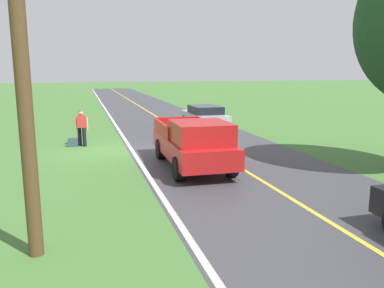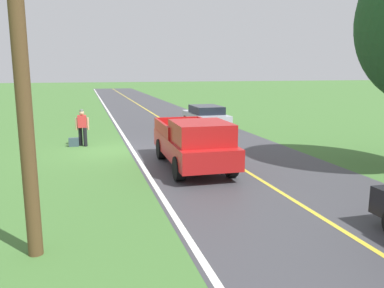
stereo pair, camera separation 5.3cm
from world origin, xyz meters
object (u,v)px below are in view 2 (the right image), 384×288
Objects in this scene: sedan_near_oncoming at (206,116)px; suitcase_carried at (74,142)px; hitchhiker_walking at (82,125)px; utility_pole_roadside at (18,33)px; pickup_truck_passing at (194,142)px.

suitcase_carried is at bearing 26.36° from sedan_near_oncoming.
utility_pole_roadside is (0.93, 11.20, 3.20)m from hitchhiker_walking.
suitcase_carried is 0.10× the size of sedan_near_oncoming.
utility_pole_roadside is at bearing -0.58° from suitcase_carried.
hitchhiker_walking is 0.89m from suitcase_carried.
hitchhiker_walking is at bearing -54.82° from pickup_truck_passing.
hitchhiker_walking is 0.40× the size of sedan_near_oncoming.
pickup_truck_passing is at bearing 70.10° from sedan_near_oncoming.
sedan_near_oncoming is at bearing 118.38° from suitcase_carried.
hitchhiker_walking is 8.19m from sedan_near_oncoming.
sedan_near_oncoming is at bearing -152.74° from hitchhiker_walking.
utility_pole_roadside reaches higher than suitcase_carried.
utility_pole_roadside is (8.20, 14.95, 3.43)m from sedan_near_oncoming.
pickup_truck_passing is at bearing -130.53° from utility_pole_roadside.
utility_pole_roadside is (0.50, 11.14, 3.98)m from suitcase_carried.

